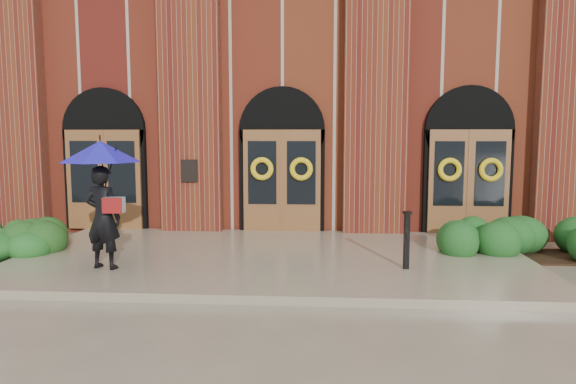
# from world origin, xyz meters

# --- Properties ---
(ground) EXTENTS (90.00, 90.00, 0.00)m
(ground) POSITION_xyz_m (0.00, 0.00, 0.00)
(ground) COLOR gray
(ground) RESTS_ON ground
(landing) EXTENTS (10.00, 5.30, 0.15)m
(landing) POSITION_xyz_m (0.00, 0.15, 0.07)
(landing) COLOR gray
(landing) RESTS_ON ground
(church_building) EXTENTS (16.20, 12.53, 7.00)m
(church_building) POSITION_xyz_m (0.00, 8.78, 3.50)
(church_building) COLOR #622915
(church_building) RESTS_ON ground
(man_with_umbrella) EXTENTS (1.70, 1.70, 2.27)m
(man_with_umbrella) POSITION_xyz_m (-2.87, -1.10, 1.74)
(man_with_umbrella) COLOR black
(man_with_umbrella) RESTS_ON landing
(metal_post) EXTENTS (0.16, 0.16, 1.03)m
(metal_post) POSITION_xyz_m (2.49, -0.78, 0.69)
(metal_post) COLOR black
(metal_post) RESTS_ON landing
(hedge_wall_left) EXTENTS (2.79, 1.11, 0.72)m
(hedge_wall_left) POSITION_xyz_m (-5.34, 0.66, 0.36)
(hedge_wall_left) COLOR #1F4918
(hedge_wall_left) RESTS_ON ground
(hedge_wall_right) EXTENTS (2.95, 1.18, 0.76)m
(hedge_wall_right) POSITION_xyz_m (5.20, 0.89, 0.38)
(hedge_wall_right) COLOR #1B4D1B
(hedge_wall_right) RESTS_ON ground
(hedge_front_left) EXTENTS (1.60, 1.37, 0.57)m
(hedge_front_left) POSITION_xyz_m (-5.10, 0.00, 0.28)
(hedge_front_left) COLOR #205B1F
(hedge_front_left) RESTS_ON ground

